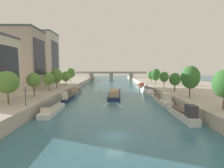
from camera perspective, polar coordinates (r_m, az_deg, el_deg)
ground_plane at (r=25.58m, az=1.00°, el=-17.43°), size 400.00×400.00×0.00m
quay_left at (r=85.80m, az=-23.42°, el=-0.81°), size 36.00×170.00×2.49m
quay_right at (r=86.30m, az=23.16°, el=-0.77°), size 36.00×170.00×2.49m
barge_midriver at (r=59.61m, az=0.92°, el=-3.27°), size 5.19×23.55×3.04m
wake_behind_barge at (r=45.49m, az=0.06°, el=-7.15°), size 5.59×6.06×0.03m
moored_boat_left_end at (r=39.77m, az=-19.65°, el=-7.89°), size 2.48×11.98×2.35m
moored_boat_left_near at (r=52.74m, az=-14.82°, el=-4.64°), size 1.79×10.41×2.94m
moored_boat_left_midway at (r=66.35m, az=-11.97°, el=-2.47°), size 2.54×11.81×3.07m
moored_boat_right_end at (r=36.16m, az=22.91°, el=-9.24°), size 2.11×11.60×3.48m
moored_boat_right_near at (r=50.70m, az=16.47°, el=-4.92°), size 3.13×15.78×3.40m
moored_boat_right_second at (r=67.55m, az=11.90°, el=-2.19°), size 3.01×15.36×2.61m
moored_boat_right_lone at (r=82.93m, az=9.57°, el=-0.83°), size 3.11×13.55×3.13m
tree_left_by_lamp at (r=39.91m, az=-32.06°, el=0.53°), size 4.44×4.44×6.87m
tree_left_second at (r=48.03m, az=-25.13°, el=1.25°), size 3.42×3.42×6.23m
tree_left_nearest at (r=58.60m, az=-20.69°, el=1.64°), size 3.61×3.61×5.90m
tree_left_end_of_row at (r=66.76m, az=-18.42°, el=2.68°), size 4.60×4.60×7.27m
tree_left_distant at (r=76.55m, az=-15.46°, el=2.44°), size 3.65×3.65×5.93m
tree_left_past_mid at (r=88.79m, az=-13.94°, el=3.61°), size 4.68×4.68×7.48m
tree_right_far at (r=46.81m, az=25.12°, el=2.08°), size 4.52×4.52×8.04m
tree_right_midway at (r=56.88m, az=20.63°, el=1.54°), size 3.59×3.59×5.92m
tree_right_second at (r=66.97m, az=17.33°, el=2.32°), size 3.45×3.45×6.08m
tree_right_distant at (r=78.94m, az=14.65°, el=3.09°), size 4.23×4.23×7.16m
tree_right_third at (r=89.45m, az=13.19°, el=2.98°), size 3.63×3.63×6.01m
lamppost_left_bank at (r=37.13m, az=-27.39°, el=-3.16°), size 0.28×0.28×4.14m
building_left_tall at (r=66.52m, az=-29.22°, el=7.31°), size 15.23×12.24×20.76m
building_left_corner at (r=82.37m, az=-23.37°, el=7.87°), size 14.36×12.09×23.08m
bridge_far at (r=135.25m, az=-0.25°, el=3.13°), size 56.04×4.40×7.10m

